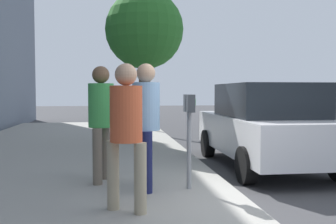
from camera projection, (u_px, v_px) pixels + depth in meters
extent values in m
plane|color=#38383A|center=(254.00, 215.00, 4.99)|extent=(80.00, 80.00, 0.00)
cube|color=gray|center=(13.00, 220.00, 4.57)|extent=(28.00, 6.00, 0.15)
cylinder|color=gray|center=(189.00, 151.00, 5.71)|extent=(0.07, 0.07, 1.15)
cube|color=#383D42|center=(191.00, 103.00, 5.57)|extent=(0.16, 0.11, 0.26)
cube|color=#383D42|center=(188.00, 103.00, 5.77)|extent=(0.16, 0.11, 0.26)
cube|color=#268C33|center=(195.00, 102.00, 5.58)|extent=(0.10, 0.01, 0.10)
cube|color=#268C33|center=(192.00, 102.00, 5.78)|extent=(0.10, 0.01, 0.10)
cylinder|color=#191E4C|center=(145.00, 158.00, 5.88)|extent=(0.15, 0.15, 0.89)
cylinder|color=#191E4C|center=(147.00, 162.00, 5.48)|extent=(0.15, 0.15, 0.89)
cylinder|color=#8CB7E0|center=(146.00, 106.00, 5.64)|extent=(0.41, 0.41, 0.70)
sphere|color=tan|center=(146.00, 73.00, 5.61)|extent=(0.28, 0.28, 0.28)
cylinder|color=tan|center=(113.00, 175.00, 4.72)|extent=(0.15, 0.15, 0.85)
cylinder|color=tan|center=(140.00, 178.00, 4.54)|extent=(0.15, 0.15, 0.85)
cylinder|color=#D85933|center=(126.00, 114.00, 4.59)|extent=(0.39, 0.39, 0.67)
sphere|color=tan|center=(126.00, 75.00, 4.56)|extent=(0.27, 0.27, 0.27)
cylinder|color=#726656|center=(105.00, 152.00, 6.37)|extent=(0.15, 0.15, 0.88)
cylinder|color=#726656|center=(97.00, 157.00, 5.97)|extent=(0.15, 0.15, 0.88)
cylinder|color=green|center=(101.00, 105.00, 6.13)|extent=(0.41, 0.41, 0.70)
sphere|color=brown|center=(101.00, 75.00, 6.11)|extent=(0.28, 0.28, 0.28)
cube|color=silver|center=(264.00, 134.00, 8.15)|extent=(4.42, 1.88, 0.76)
cube|color=black|center=(268.00, 100.00, 7.91)|extent=(2.22, 1.71, 0.68)
cylinder|color=black|center=(208.00, 143.00, 9.47)|extent=(0.66, 0.23, 0.66)
cylinder|color=black|center=(275.00, 142.00, 9.70)|extent=(0.66, 0.23, 0.66)
cylinder|color=black|center=(246.00, 165.00, 6.64)|extent=(0.66, 0.23, 0.66)
cylinder|color=brown|center=(145.00, 99.00, 10.58)|extent=(0.32, 0.32, 2.51)
sphere|color=#2E762A|center=(144.00, 30.00, 10.48)|extent=(2.14, 2.14, 2.14)
cylinder|color=black|center=(147.00, 83.00, 14.67)|extent=(0.12, 0.12, 3.60)
cube|color=black|center=(152.00, 47.00, 14.63)|extent=(0.24, 0.20, 0.76)
sphere|color=red|center=(155.00, 41.00, 14.63)|extent=(0.14, 0.14, 0.14)
sphere|color=orange|center=(155.00, 47.00, 14.65)|extent=(0.14, 0.14, 0.14)
sphere|color=green|center=(155.00, 54.00, 14.66)|extent=(0.14, 0.14, 0.14)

